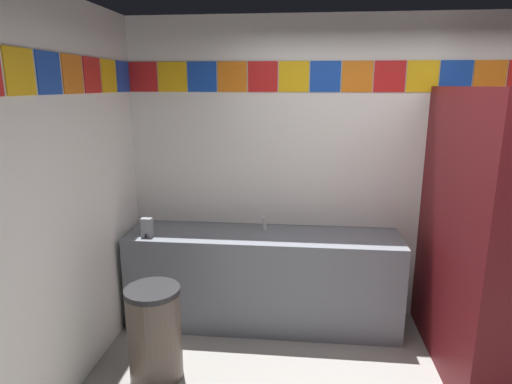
% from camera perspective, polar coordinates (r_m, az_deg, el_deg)
% --- Properties ---
extents(wall_back, '(4.44, 0.09, 2.64)m').
position_cam_1_polar(wall_back, '(3.98, 16.10, 2.50)').
color(wall_back, white).
rests_on(wall_back, ground_plane).
extents(wall_side, '(0.09, 3.05, 2.64)m').
position_cam_1_polar(wall_side, '(2.86, -27.33, -2.82)').
color(wall_side, white).
rests_on(wall_side, ground_plane).
extents(vanity_counter, '(2.32, 0.56, 0.83)m').
position_cam_1_polar(vanity_counter, '(3.90, 0.94, -11.18)').
color(vanity_counter, slate).
rests_on(vanity_counter, ground_plane).
extents(faucet_center, '(0.04, 0.10, 0.14)m').
position_cam_1_polar(faucet_center, '(3.81, 1.08, -4.29)').
color(faucet_center, silver).
rests_on(faucet_center, vanity_counter).
extents(soap_dispenser, '(0.09, 0.09, 0.16)m').
position_cam_1_polar(soap_dispenser, '(3.77, -14.01, -4.50)').
color(soap_dispenser, gray).
rests_on(soap_dispenser, vanity_counter).
extents(stall_divider, '(0.92, 1.40, 2.06)m').
position_cam_1_polar(stall_divider, '(3.27, 27.85, -6.37)').
color(stall_divider, maroon).
rests_on(stall_divider, ground_plane).
extents(toilet, '(0.39, 0.49, 0.74)m').
position_cam_1_polar(toilet, '(4.15, 27.85, -13.07)').
color(toilet, white).
rests_on(toilet, ground_plane).
extents(trash_bin, '(0.39, 0.39, 0.70)m').
position_cam_1_polar(trash_bin, '(3.35, -13.06, -17.48)').
color(trash_bin, brown).
rests_on(trash_bin, ground_plane).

